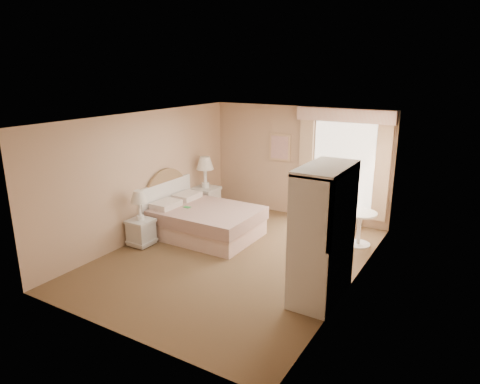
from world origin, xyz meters
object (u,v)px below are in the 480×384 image
Objects in this scene: nightstand_far at (206,193)px; cafe_chair at (348,207)px; nightstand_near at (141,225)px; bed at (203,220)px; armoire at (323,245)px; round_table at (360,223)px.

cafe_chair is (3.13, 0.75, -0.03)m from nightstand_far.
nightstand_near is at bearing -116.64° from cafe_chair.
bed is 1.54× the size of nightstand_far.
nightstand_far is 0.67× the size of armoire.
bed is at bearing -57.60° from nightstand_far.
bed is 3.06m from cafe_chair.
round_table is 0.88m from cafe_chair.
nightstand_far reaches higher than nightstand_near.
cafe_chair is (2.41, 1.87, 0.14)m from bed.
nightstand_near is (-0.71, -1.03, 0.07)m from bed.
bed reaches higher than nightstand_near.
cafe_chair is at bearing 121.77° from round_table.
nightstand_near is 0.54× the size of armoire.
round_table is at bearing 30.96° from nightstand_near.
bed is 2.52× the size of cafe_chair.
nightstand_far is 1.63× the size of cafe_chair.
round_table is at bearing -37.74° from cafe_chair.
cafe_chair is at bearing 100.02° from armoire.
armoire is at bearing -88.37° from round_table.
nightstand_near reaches higher than round_table.
nightstand_far is at bearing 148.58° from armoire.
nightstand_far is 3.59m from round_table.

